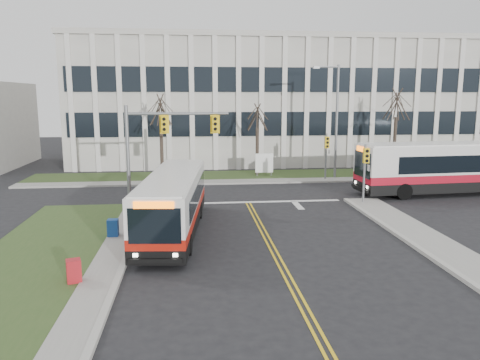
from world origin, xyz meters
name	(u,v)px	position (x,y,z in m)	size (l,w,h in m)	color
ground	(268,241)	(0.00, 0.00, 0.00)	(120.00, 120.00, 0.00)	black
grass_verge	(5,292)	(-10.00, -5.00, 0.06)	(5.00, 26.00, 0.12)	#334B20
sidewalk_west	(94,289)	(-7.00, -5.00, 0.07)	(1.20, 26.00, 0.14)	#9E9B93
sidewalk_cross	(299,181)	(5.00, 15.20, 0.07)	(44.00, 1.60, 0.14)	#9E9B93
building_lawn	(292,175)	(5.00, 18.00, 0.06)	(44.00, 5.00, 0.12)	#334B20
office_building	(270,103)	(5.00, 30.00, 6.00)	(40.00, 16.00, 12.00)	beige
mast_arm_signal	(156,138)	(-5.62, 7.16, 4.26)	(6.11, 0.38, 6.20)	slate
signal_pole_near	(365,165)	(7.20, 6.90, 2.50)	(0.34, 0.39, 3.80)	slate
signal_pole_far	(326,150)	(7.20, 15.40, 2.50)	(0.34, 0.39, 3.80)	slate
streetlight	(335,115)	(8.03, 16.20, 5.19)	(2.15, 0.25, 9.20)	slate
directory_sign	(264,163)	(2.50, 17.50, 1.17)	(1.50, 0.12, 2.00)	slate
tree_left	(161,111)	(-6.00, 18.00, 5.51)	(1.80, 1.80, 7.70)	#42352B
tree_mid	(257,118)	(2.00, 18.20, 4.88)	(1.80, 1.80, 6.82)	#42352B
tree_right	(397,106)	(14.00, 18.00, 5.91)	(1.80, 1.80, 8.25)	#42352B
bus_main	(173,204)	(-4.47, 1.91, 1.44)	(2.35, 10.84, 2.89)	silver
bus_cross	(451,169)	(14.34, 9.50, 1.74)	(2.83, 13.06, 3.48)	silver
newspaper_box_blue	(113,229)	(-7.32, 1.12, 0.47)	(0.50, 0.45, 0.95)	navy
newspaper_box_red	(74,272)	(-7.80, -4.41, 0.47)	(0.50, 0.45, 0.95)	#A5151C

